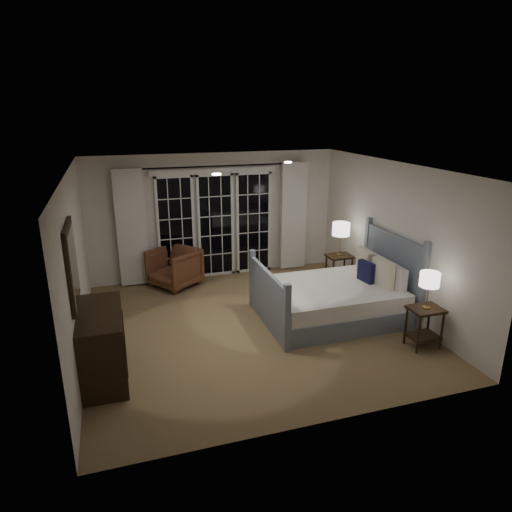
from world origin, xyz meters
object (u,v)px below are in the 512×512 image
object	(u,v)px
lamp_right	(341,229)
armchair	(174,268)
nightstand_right	(339,266)
lamp_left	(430,280)
dresser	(103,344)
nightstand_left	(424,321)
bed	(335,298)

from	to	relation	value
lamp_right	armchair	bearing A→B (deg)	163.07
nightstand_right	lamp_left	world-z (taller)	lamp_left
nightstand_right	lamp_right	world-z (taller)	lamp_right
armchair	dresser	xyz separation A→B (m)	(-1.31, -2.89, 0.08)
nightstand_right	lamp_right	xyz separation A→B (m)	(0.00, 0.00, 0.73)
nightstand_left	lamp_right	bearing A→B (deg)	90.97
armchair	lamp_left	bearing A→B (deg)	6.07
nightstand_left	armchair	distance (m)	4.66
nightstand_left	armchair	world-z (taller)	armchair
nightstand_left	dresser	size ratio (longest dim) A/B	0.47
bed	armchair	size ratio (longest dim) A/B	2.76
lamp_right	nightstand_right	bearing A→B (deg)	180.00
bed	lamp_right	bearing A→B (deg)	60.16
nightstand_left	lamp_left	distance (m)	0.64
bed	armchair	bearing A→B (deg)	136.89
lamp_right	nightstand_left	bearing A→B (deg)	-89.03
dresser	lamp_right	bearing A→B (deg)	24.13
bed	dresser	xyz separation A→B (m)	(-3.64, -0.70, 0.12)
bed	lamp_left	world-z (taller)	bed
nightstand_right	lamp_right	size ratio (longest dim) A/B	0.96
lamp_left	armchair	size ratio (longest dim) A/B	0.65
bed	lamp_right	distance (m)	1.65
nightstand_left	lamp_right	size ratio (longest dim) A/B	0.95
nightstand_left	nightstand_right	distance (m)	2.55
lamp_right	armchair	size ratio (longest dim) A/B	0.78
lamp_left	nightstand_right	bearing A→B (deg)	90.97
nightstand_right	dresser	size ratio (longest dim) A/B	0.48
nightstand_left	dresser	bearing A→B (deg)	172.31
nightstand_left	dresser	distance (m)	4.45
bed	lamp_left	size ratio (longest dim) A/B	4.23
lamp_left	armchair	xyz separation A→B (m)	(-3.10, 3.48, -0.66)
lamp_right	dresser	xyz separation A→B (m)	(-4.36, -1.96, -0.68)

